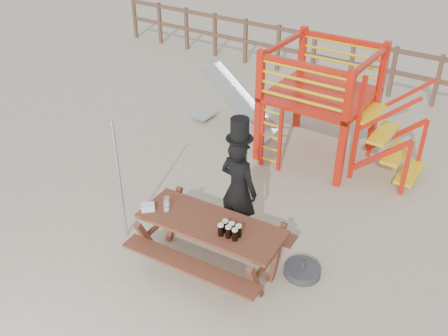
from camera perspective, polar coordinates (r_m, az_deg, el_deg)
ground at (r=7.25m, az=-3.62°, el=-9.73°), size 60.00×60.00×0.00m
back_fence at (r=12.41m, az=16.60°, el=11.54°), size 15.09×0.09×1.20m
playground_fort at (r=9.25m, az=10.43°, el=7.60°), size 4.71×1.84×2.10m
picnic_table at (r=6.74m, az=-1.49°, el=-8.11°), size 2.04×1.48×0.76m
man_with_hat at (r=7.03m, az=1.68°, el=-2.18°), size 0.63×0.44×1.94m
metal_pole at (r=7.13m, az=-11.83°, el=-1.58°), size 0.04×0.04×1.91m
parasol_base at (r=6.98m, az=8.93°, el=-11.50°), size 0.50×0.50×0.21m
paper_bag at (r=6.84m, az=-8.70°, el=-4.44°), size 0.23×0.23×0.08m
stout_pints at (r=6.30m, az=0.68°, el=-7.11°), size 0.27×0.19×0.17m
empty_glasses at (r=6.81m, az=-6.57°, el=-4.12°), size 0.13×0.16×0.15m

